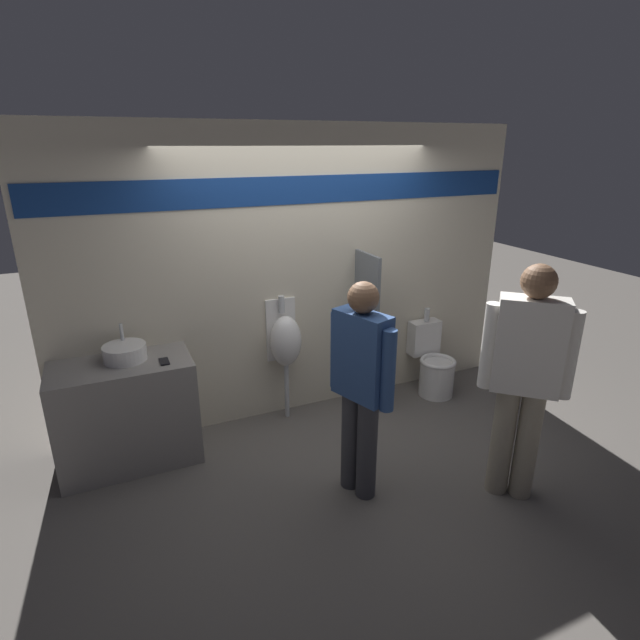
# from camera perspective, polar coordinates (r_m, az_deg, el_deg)

# --- Properties ---
(ground_plane) EXTENTS (16.00, 16.00, 0.00)m
(ground_plane) POSITION_cam_1_polar(r_m,az_deg,el_deg) (4.71, 0.86, -12.76)
(ground_plane) COLOR #5B5651
(display_wall) EXTENTS (4.52, 0.07, 2.70)m
(display_wall) POSITION_cam_1_polar(r_m,az_deg,el_deg) (4.67, -2.16, 5.24)
(display_wall) COLOR beige
(display_wall) RESTS_ON ground_plane
(sink_counter) EXTENTS (1.08, 0.56, 0.89)m
(sink_counter) POSITION_cam_1_polar(r_m,az_deg,el_deg) (4.41, -21.19, -9.94)
(sink_counter) COLOR gray
(sink_counter) RESTS_ON ground_plane
(sink_basin) EXTENTS (0.33, 0.33, 0.27)m
(sink_basin) POSITION_cam_1_polar(r_m,az_deg,el_deg) (4.25, -21.41, -3.47)
(sink_basin) COLOR white
(sink_basin) RESTS_ON sink_counter
(cell_phone) EXTENTS (0.07, 0.14, 0.01)m
(cell_phone) POSITION_cam_1_polar(r_m,az_deg,el_deg) (4.13, -17.38, -4.54)
(cell_phone) COLOR black
(cell_phone) RESTS_ON sink_counter
(divider_near_counter) EXTENTS (0.03, 0.44, 1.56)m
(divider_near_counter) POSITION_cam_1_polar(r_m,az_deg,el_deg) (4.87, 5.22, -1.43)
(divider_near_counter) COLOR slate
(divider_near_counter) RESTS_ON ground_plane
(urinal_near_counter) EXTENTS (0.30, 0.26, 1.20)m
(urinal_near_counter) POSITION_cam_1_polar(r_m,az_deg,el_deg) (4.64, -4.01, -2.39)
(urinal_near_counter) COLOR silver
(urinal_near_counter) RESTS_ON ground_plane
(toilet) EXTENTS (0.37, 0.54, 0.89)m
(toilet) POSITION_cam_1_polar(r_m,az_deg,el_deg) (5.42, 12.81, -5.10)
(toilet) COLOR white
(toilet) RESTS_ON ground_plane
(person_in_vest) EXTENTS (0.31, 0.55, 1.66)m
(person_in_vest) POSITION_cam_1_polar(r_m,az_deg,el_deg) (3.59, 4.68, -7.13)
(person_in_vest) COLOR #3D3D42
(person_in_vest) RESTS_ON ground_plane
(person_with_lanyard) EXTENTS (0.49, 0.46, 1.78)m
(person_with_lanyard) POSITION_cam_1_polar(r_m,az_deg,el_deg) (3.81, 22.35, -5.84)
(person_with_lanyard) COLOR gray
(person_with_lanyard) RESTS_ON ground_plane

